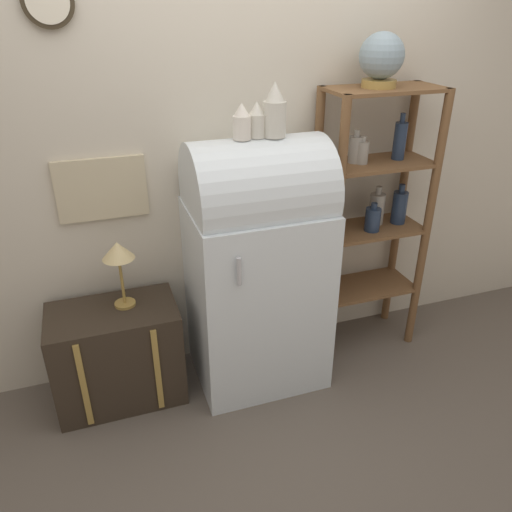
{
  "coord_description": "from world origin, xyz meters",
  "views": [
    {
      "loc": [
        -0.78,
        -2.0,
        2.01
      ],
      "look_at": [
        -0.01,
        0.26,
        0.78
      ],
      "focal_mm": 35.0,
      "sensor_mm": 36.0,
      "label": 1
    }
  ],
  "objects": [
    {
      "name": "ground_plane",
      "position": [
        0.0,
        0.0,
        0.0
      ],
      "size": [
        12.0,
        12.0,
        0.0
      ],
      "primitive_type": "plane",
      "color": "#60564C"
    },
    {
      "name": "wall_back",
      "position": [
        -0.0,
        0.57,
        1.35
      ],
      "size": [
        7.0,
        0.09,
        2.7
      ],
      "color": "beige",
      "rests_on": "ground_plane"
    },
    {
      "name": "refrigerator",
      "position": [
        -0.0,
        0.26,
        0.73
      ],
      "size": [
        0.71,
        0.61,
        1.42
      ],
      "color": "silver",
      "rests_on": "ground_plane"
    },
    {
      "name": "suitcase_trunk",
      "position": [
        -0.79,
        0.31,
        0.28
      ],
      "size": [
        0.67,
        0.41,
        0.57
      ],
      "color": "#33281E",
      "rests_on": "ground_plane"
    },
    {
      "name": "shelf_unit",
      "position": [
        0.75,
        0.36,
        0.92
      ],
      "size": [
        0.65,
        0.34,
        1.6
      ],
      "color": "brown",
      "rests_on": "ground_plane"
    },
    {
      "name": "globe",
      "position": [
        0.7,
        0.36,
        1.75
      ],
      "size": [
        0.23,
        0.23,
        0.27
      ],
      "color": "#AD8942",
      "rests_on": "shelf_unit"
    },
    {
      "name": "vase_left",
      "position": [
        -0.08,
        0.26,
        1.5
      ],
      "size": [
        0.09,
        0.09,
        0.17
      ],
      "color": "silver",
      "rests_on": "refrigerator"
    },
    {
      "name": "vase_center",
      "position": [
        -0.0,
        0.27,
        1.5
      ],
      "size": [
        0.09,
        0.09,
        0.17
      ],
      "color": "beige",
      "rests_on": "refrigerator"
    },
    {
      "name": "vase_right",
      "position": [
        0.08,
        0.26,
        1.54
      ],
      "size": [
        0.11,
        0.11,
        0.26
      ],
      "color": "beige",
      "rests_on": "refrigerator"
    },
    {
      "name": "desk_lamp",
      "position": [
        -0.71,
        0.35,
        0.86
      ],
      "size": [
        0.16,
        0.16,
        0.37
      ],
      "color": "#AD8942",
      "rests_on": "suitcase_trunk"
    }
  ]
}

